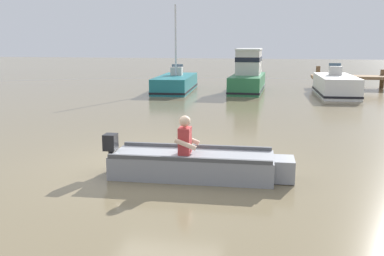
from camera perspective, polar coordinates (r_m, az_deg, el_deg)
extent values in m
plane|color=#7A6B4C|center=(9.47, -4.00, -4.59)|extent=(120.00, 120.00, 0.00)
cylinder|color=brown|center=(26.60, 16.11, 6.50)|extent=(0.24, 0.24, 1.19)
cylinder|color=brown|center=(27.11, 23.59, 5.93)|extent=(0.24, 0.24, 1.04)
cube|color=gray|center=(8.50, 0.07, -4.87)|extent=(3.15, 1.24, 0.44)
cube|color=gray|center=(8.41, 11.84, -5.27)|extent=(0.43, 0.62, 0.42)
cube|color=#4D4E51|center=(8.92, 0.58, -2.43)|extent=(3.04, 0.22, 0.08)
cube|color=#4D4E51|center=(7.94, -0.51, -4.14)|extent=(3.04, 0.22, 0.08)
cube|color=#A0A2A8|center=(8.46, -0.60, -3.66)|extent=(0.32, 1.02, 0.06)
cylinder|color=black|center=(8.88, -10.53, -4.01)|extent=(0.10, 0.10, 0.54)
cube|color=black|center=(8.80, -10.61, -1.81)|extent=(0.25, 0.29, 0.32)
cube|color=#B23333|center=(8.40, -0.94, -1.67)|extent=(0.23, 0.35, 0.52)
sphere|color=beige|center=(8.32, -0.95, 0.88)|extent=(0.22, 0.22, 0.22)
cylinder|color=beige|center=(8.61, -0.36, -1.49)|extent=(0.43, 0.11, 0.23)
cylinder|color=beige|center=(8.19, -0.86, -2.16)|extent=(0.43, 0.11, 0.23)
cube|color=#1E727A|center=(23.32, -2.16, 5.85)|extent=(2.11, 5.29, 0.80)
cube|color=black|center=(23.35, -2.16, 5.22)|extent=(2.15, 5.33, 0.10)
cube|color=beige|center=(23.65, -2.02, 7.44)|extent=(0.64, 0.54, 0.44)
cube|color=slate|center=(23.90, -1.92, 7.91)|extent=(0.60, 0.09, 0.36)
cylinder|color=silver|center=(23.35, -2.15, 11.36)|extent=(0.10, 0.10, 3.67)
cube|color=#287042|center=(23.12, 7.27, 5.82)|extent=(1.63, 4.67, 0.88)
cube|color=black|center=(23.15, 7.25, 5.12)|extent=(1.67, 4.71, 0.10)
cube|color=beige|center=(23.47, 7.43, 8.52)|extent=(1.25, 1.97, 1.27)
cube|color=black|center=(23.46, 7.44, 8.91)|extent=(1.28, 2.00, 0.24)
cube|color=white|center=(23.45, 7.47, 10.18)|extent=(1.31, 2.07, 0.08)
cube|color=white|center=(22.47, 18.25, 5.29)|extent=(1.86, 4.66, 0.95)
cube|color=black|center=(22.50, 18.20, 4.51)|extent=(1.90, 4.70, 0.10)
cube|color=beige|center=(22.76, 18.23, 7.13)|extent=(0.60, 0.53, 0.44)
cube|color=slate|center=(23.00, 18.15, 7.62)|extent=(0.58, 0.07, 0.36)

